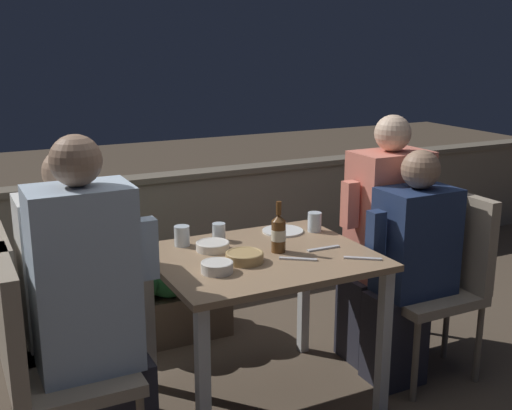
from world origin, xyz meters
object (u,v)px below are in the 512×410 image
object	(u,v)px
person_white_polo	(83,294)
chair_right_far	(412,252)
chair_left_near	(41,353)
person_coral_top	(382,239)
person_blue_shirt	(94,310)
chair_left_far	(33,320)
chair_right_near	(441,268)
person_navy_jumper	(409,268)
beer_bottle	(278,233)

from	to	relation	value
person_white_polo	chair_right_far	xyz separation A→B (m)	(1.79, -0.01, -0.08)
chair_left_near	person_coral_top	distance (m)	1.84
chair_left_near	person_blue_shirt	world-z (taller)	person_blue_shirt
chair_left_far	chair_right_far	size ratio (longest dim) A/B	1.00
chair_left_far	chair_right_near	bearing A→B (deg)	-8.20
person_navy_jumper	person_coral_top	size ratio (longest dim) A/B	0.90
beer_bottle	chair_left_near	bearing A→B (deg)	-171.24
chair_left_far	person_navy_jumper	xyz separation A→B (m)	(1.75, -0.28, 0.04)
chair_left_far	person_navy_jumper	size ratio (longest dim) A/B	0.80
chair_left_far	person_blue_shirt	bearing A→B (deg)	-59.41
person_navy_jumper	person_coral_top	xyz separation A→B (m)	(0.04, 0.27, 0.07)
person_blue_shirt	person_white_polo	world-z (taller)	person_blue_shirt
person_blue_shirt	beer_bottle	distance (m)	0.92
person_coral_top	beer_bottle	size ratio (longest dim) A/B	5.53
person_white_polo	chair_right_far	size ratio (longest dim) A/B	1.34
person_coral_top	person_white_polo	bearing A→B (deg)	179.54
person_blue_shirt	person_coral_top	xyz separation A→B (m)	(1.60, 0.31, -0.03)
person_blue_shirt	chair_left_far	xyz separation A→B (m)	(-0.19, 0.32, -0.13)
person_blue_shirt	chair_right_far	xyz separation A→B (m)	(1.81, 0.31, -0.13)
chair_right_far	chair_right_near	bearing A→B (deg)	-97.59
chair_left_far	chair_left_near	bearing A→B (deg)	-93.00
person_blue_shirt	person_navy_jumper	bearing A→B (deg)	1.43
chair_left_near	chair_left_far	bearing A→B (deg)	87.00
person_coral_top	chair_right_near	bearing A→B (deg)	-57.44
person_white_polo	beer_bottle	world-z (taller)	person_white_polo
chair_left_far	chair_right_near	world-z (taller)	same
person_white_polo	chair_right_far	bearing A→B (deg)	-0.41
chair_left_near	person_navy_jumper	size ratio (longest dim) A/B	0.80
person_blue_shirt	chair_right_near	bearing A→B (deg)	1.26
person_navy_jumper	chair_right_far	world-z (taller)	person_navy_jumper
person_white_polo	beer_bottle	bearing A→B (deg)	-9.97
beer_bottle	person_blue_shirt	bearing A→B (deg)	-169.25
person_blue_shirt	person_white_polo	bearing A→B (deg)	86.47
chair_right_near	person_coral_top	size ratio (longest dim) A/B	0.72
chair_left_near	beer_bottle	bearing A→B (deg)	8.76
chair_left_near	person_blue_shirt	distance (m)	0.25
person_blue_shirt	chair_right_far	world-z (taller)	person_blue_shirt
chair_left_far	beer_bottle	world-z (taller)	beer_bottle
person_blue_shirt	person_white_polo	xyz separation A→B (m)	(0.02, 0.32, -0.06)
person_white_polo	person_coral_top	bearing A→B (deg)	-0.46
chair_left_far	person_white_polo	distance (m)	0.22
person_navy_jumper	person_white_polo	bearing A→B (deg)	169.58
person_white_polo	person_navy_jumper	xyz separation A→B (m)	(1.54, -0.28, -0.04)
person_coral_top	beer_bottle	bearing A→B (deg)	-168.84
chair_left_far	person_coral_top	xyz separation A→B (m)	(1.79, -0.01, 0.10)
person_white_polo	person_navy_jumper	bearing A→B (deg)	-10.42
chair_left_near	chair_left_far	xyz separation A→B (m)	(0.02, 0.32, 0.00)
chair_left_near	person_white_polo	world-z (taller)	person_white_polo
chair_right_near	chair_right_far	xyz separation A→B (m)	(0.04, 0.27, 0.00)
chair_right_far	beer_bottle	xyz separation A→B (m)	(-0.92, -0.14, 0.27)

